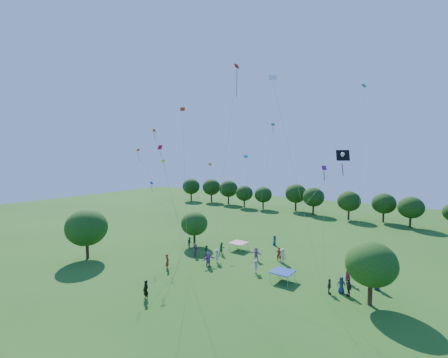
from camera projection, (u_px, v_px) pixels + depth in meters
ground at (114, 340)px, 21.93m from camera, size 160.00×160.00×0.00m
near_tree_west at (87, 228)px, 39.22m from camera, size 5.31×5.31×6.52m
near_tree_north at (194, 224)px, 45.09m from camera, size 4.02×4.02×5.15m
near_tree_east at (371, 264)px, 26.86m from camera, size 4.46×4.46×5.83m
treeline at (323, 198)px, 67.82m from camera, size 88.01×8.77×6.77m
tent_red_stripe at (239, 243)px, 43.01m from camera, size 2.20×2.20×1.10m
tent_blue at (283, 272)px, 32.25m from camera, size 2.20×2.20×1.10m
man_in_black at (146, 290)px, 28.08m from camera, size 0.72×0.49×1.84m
crowd_person_0 at (341, 285)px, 29.47m from camera, size 0.91×0.68×1.64m
crowd_person_1 at (348, 276)px, 31.59m from camera, size 0.78×0.76×1.78m
crowd_person_2 at (207, 251)px, 39.79m from camera, size 0.92×0.74×1.65m
crowd_person_3 at (255, 267)px, 34.44m from camera, size 0.68×1.11×1.58m
crowd_person_4 at (329, 286)px, 29.27m from camera, size 0.53×0.94×1.52m
crowd_person_5 at (256, 254)px, 38.70m from camera, size 1.62×0.68×1.70m
crowd_person_6 at (274, 240)px, 45.25m from camera, size 0.84×0.72×1.51m
crowd_person_7 at (279, 254)px, 38.45m from camera, size 0.77×0.62×1.79m
crowd_person_8 at (222, 248)px, 40.99m from camera, size 0.73×0.96×1.72m
crowd_person_9 at (217, 256)px, 37.80m from camera, size 0.63×1.19×1.76m
crowd_person_10 at (348, 287)px, 28.89m from camera, size 0.99×1.07×1.72m
crowd_person_11 at (208, 259)px, 36.51m from camera, size 1.21×1.82×1.84m
crowd_person_12 at (377, 281)px, 30.19m from camera, size 0.53×0.89×1.74m
crowd_person_13 at (167, 262)px, 35.69m from camera, size 0.76×0.81×1.83m
crowd_person_14 at (190, 242)px, 44.11m from camera, size 0.86×0.80×1.55m
crowd_person_15 at (283, 256)px, 37.81m from camera, size 1.31×0.91×1.83m
crowd_person_16 at (208, 258)px, 37.43m from camera, size 1.01×0.92×1.61m
crowd_person_17 at (195, 250)px, 40.23m from camera, size 1.24×1.73×1.75m
pirate_kite at (340, 158)px, 28.44m from camera, size 8.97×4.94×12.78m
red_high_kite at (232, 106)px, 34.23m from camera, size 0.76×4.51×22.82m
small_kite_0 at (166, 173)px, 32.88m from camera, size 1.64×2.90×13.38m
small_kite_1 at (162, 159)px, 43.84m from camera, size 2.81×3.21×16.10m
small_kite_2 at (167, 178)px, 44.17m from camera, size 2.29×1.92×11.68m
small_kite_3 at (269, 151)px, 44.61m from camera, size 1.72×3.05×17.10m
small_kite_4 at (158, 197)px, 41.40m from camera, size 4.69×1.71×8.61m
small_kite_5 at (324, 198)px, 25.94m from camera, size 0.69×2.41×11.38m
small_kite_6 at (286, 137)px, 24.16m from camera, size 2.25×7.44×18.38m
small_kite_7 at (247, 171)px, 45.10m from camera, size 1.86×1.17×12.36m
small_kite_8 at (184, 147)px, 35.14m from camera, size 2.00×1.52×17.96m
small_kite_9 at (151, 176)px, 38.58m from camera, size 3.62×5.11×13.12m
small_kite_10 at (204, 180)px, 47.54m from camera, size 1.51×5.88×11.08m
small_kite_11 at (362, 128)px, 36.77m from camera, size 1.75×8.34×21.43m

